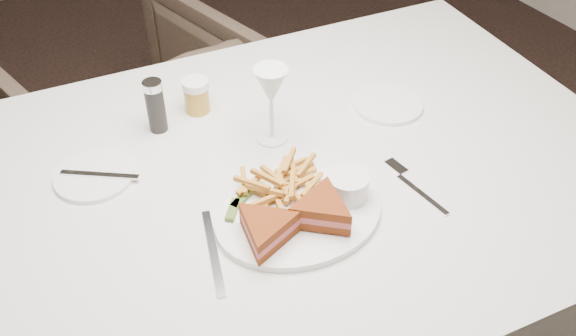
{
  "coord_description": "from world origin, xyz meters",
  "views": [
    {
      "loc": [
        -0.24,
        -1.12,
        1.61
      ],
      "look_at": [
        0.23,
        -0.31,
        0.8
      ],
      "focal_mm": 40.0,
      "sensor_mm": 36.0,
      "label": 1
    }
  ],
  "objects": [
    {
      "name": "table_setting",
      "position": [
        0.21,
        -0.31,
        0.79
      ],
      "size": [
        0.82,
        0.67,
        0.18
      ],
      "color": "white",
      "rests_on": "table"
    },
    {
      "name": "chair_far",
      "position": [
        0.16,
        0.6,
        0.37
      ],
      "size": [
        0.84,
        0.81,
        0.73
      ],
      "primitive_type": "imported",
      "rotation": [
        0.0,
        0.0,
        3.37
      ],
      "color": "#44352A",
      "rests_on": "ground"
    },
    {
      "name": "table",
      "position": [
        0.23,
        -0.26,
        0.38
      ],
      "size": [
        1.61,
        1.15,
        0.75
      ],
      "primitive_type": "cube",
      "rotation": [
        0.0,
        0.0,
        -0.1
      ],
      "color": "silver",
      "rests_on": "ground"
    }
  ]
}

